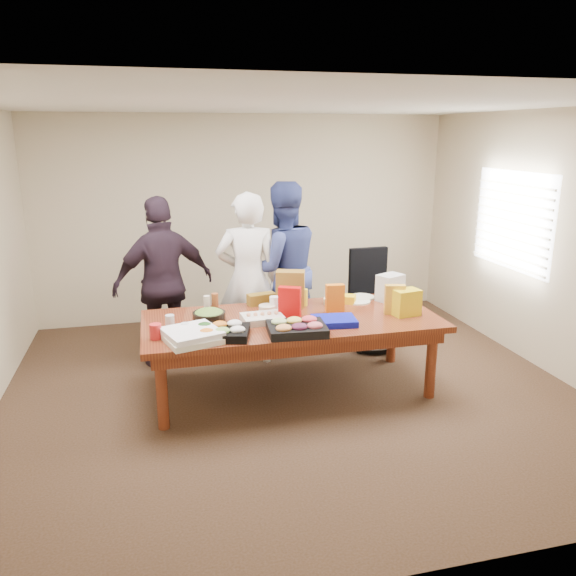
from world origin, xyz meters
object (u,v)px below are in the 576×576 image
object	(u,v)px
person_center	(248,279)
sheet_cake	(262,318)
conference_table	(292,355)
salad_bowl	(209,317)
office_chair	(374,302)
person_right	(282,269)

from	to	relation	value
person_center	sheet_cake	world-z (taller)	person_center
conference_table	salad_bowl	xyz separation A→B (m)	(-0.78, 0.07, 0.42)
conference_table	sheet_cake	world-z (taller)	sheet_cake
office_chair	person_center	xyz separation A→B (m)	(-1.48, -0.04, 0.38)
office_chair	salad_bowl	xyz separation A→B (m)	(-1.99, -0.83, 0.25)
office_chair	person_right	distance (m)	1.15
office_chair	person_center	size ratio (longest dim) A/B	0.59
office_chair	sheet_cake	world-z (taller)	office_chair
person_right	salad_bowl	world-z (taller)	person_right
salad_bowl	conference_table	bearing A→B (deg)	-5.11
person_center	person_right	distance (m)	0.46
sheet_cake	salad_bowl	bearing A→B (deg)	164.61
conference_table	salad_bowl	bearing A→B (deg)	174.89
sheet_cake	person_center	bearing A→B (deg)	85.30
person_center	sheet_cake	bearing A→B (deg)	96.19
person_center	sheet_cake	distance (m)	0.91
conference_table	person_center	bearing A→B (deg)	107.42
sheet_cake	conference_table	bearing A→B (deg)	3.53
sheet_cake	salad_bowl	distance (m)	0.50
conference_table	person_right	size ratio (longest dim) A/B	1.43
conference_table	office_chair	size ratio (longest dim) A/B	2.53
person_center	person_right	bearing A→B (deg)	-147.63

